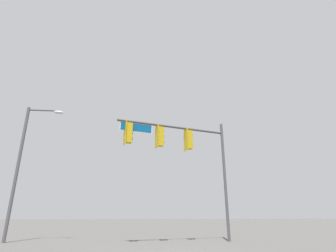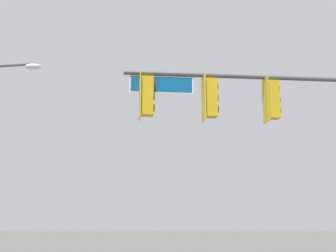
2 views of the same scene
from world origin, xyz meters
name	(u,v)px [view 2 (image 2 of 2)]	position (x,y,z in m)	size (l,w,h in m)	color
signal_pole_near	(243,111)	(-1.98, -5.71, 5.16)	(6.59, 0.97, 6.79)	#47474C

